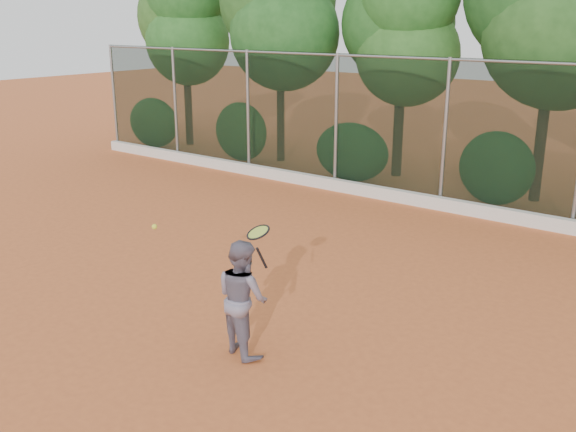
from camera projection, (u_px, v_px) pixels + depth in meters
The scene contains 7 objects.
ground at pixel (249, 307), 10.02m from camera, with size 80.00×80.00×0.00m, color #CD6330.
concrete_curb at pixel (437, 203), 15.17m from camera, with size 24.00×0.20×0.30m, color silver.
tennis_player at pixel (243, 297), 8.46m from camera, with size 0.77×0.60×1.59m, color slate.
chainlink_fence at pixel (445, 130), 14.80m from camera, with size 24.09×0.09×3.50m.
foliage_backdrop at pixel (465, 15), 15.87m from camera, with size 23.70×3.63×7.55m.
tennis_racket at pixel (259, 235), 7.78m from camera, with size 0.40×0.39×0.57m.
tennis_ball_in_flight at pixel (154, 227), 8.57m from camera, with size 0.07×0.07×0.07m.
Camera 1 is at (6.03, -6.92, 4.32)m, focal length 40.00 mm.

